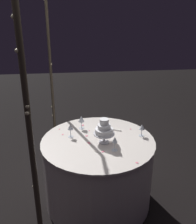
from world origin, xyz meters
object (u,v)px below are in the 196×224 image
object	(u,v)px
wine_glass_2	(115,140)
cake_knife	(110,129)
wine_glass_0	(70,128)
tiered_cake	(104,129)
decorative_arch	(43,78)
wine_glass_3	(142,127)
main_table	(98,172)
wine_glass_1	(81,119)

from	to	relation	value
wine_glass_2	cake_knife	world-z (taller)	wine_glass_2
wine_glass_2	cake_knife	distance (m)	0.47
wine_glass_0	tiered_cake	bearing A→B (deg)	-114.78
decorative_arch	cake_knife	world-z (taller)	decorative_arch
wine_glass_3	decorative_arch	bearing A→B (deg)	93.11
main_table	wine_glass_3	bearing A→B (deg)	-83.60
tiered_cake	wine_glass_3	distance (m)	0.44
wine_glass_0	wine_glass_3	bearing A→B (deg)	-94.32
decorative_arch	wine_glass_0	size ratio (longest dim) A/B	15.30
cake_knife	decorative_arch	bearing A→B (deg)	109.80
wine_glass_3	wine_glass_2	bearing A→B (deg)	128.08
decorative_arch	wine_glass_1	bearing A→B (deg)	-49.36
main_table	wine_glass_3	size ratio (longest dim) A/B	8.84
tiered_cake	wine_glass_2	distance (m)	0.19
wine_glass_1	cake_knife	distance (m)	0.35
main_table	wine_glass_0	distance (m)	0.59
main_table	wine_glass_1	world-z (taller)	wine_glass_1
main_table	cake_knife	distance (m)	0.50
cake_knife	tiered_cake	bearing A→B (deg)	159.33
tiered_cake	wine_glass_1	distance (m)	0.41
cake_knife	wine_glass_2	bearing A→B (deg)	176.63
main_table	cake_knife	size ratio (longest dim) A/B	4.43
main_table	wine_glass_0	size ratio (longest dim) A/B	8.07
tiered_cake	cake_knife	xyz separation A→B (m)	(0.29, -0.11, -0.15)
wine_glass_3	wine_glass_1	bearing A→B (deg)	68.52
main_table	wine_glass_2	distance (m)	0.57
tiered_cake	wine_glass_0	xyz separation A→B (m)	(0.16, 0.34, -0.04)
wine_glass_0	wine_glass_1	bearing A→B (deg)	-33.19
wine_glass_0	wine_glass_2	xyz separation A→B (m)	(-0.33, -0.43, -0.00)
tiered_cake	main_table	bearing A→B (deg)	51.61
wine_glass_0	cake_knife	distance (m)	0.48
wine_glass_2	wine_glass_3	world-z (taller)	wine_glass_2
decorative_arch	wine_glass_2	world-z (taller)	decorative_arch
decorative_arch	main_table	bearing A→B (deg)	-90.00
tiered_cake	wine_glass_2	world-z (taller)	tiered_cake
main_table	wine_glass_1	xyz separation A→B (m)	(0.31, 0.16, 0.51)
wine_glass_1	cake_knife	xyz separation A→B (m)	(-0.06, -0.33, -0.11)
main_table	wine_glass_0	bearing A→B (deg)	68.48
main_table	cake_knife	world-z (taller)	cake_knife
wine_glass_2	wine_glass_3	size ratio (longest dim) A/B	1.12
decorative_arch	cake_knife	size ratio (longest dim) A/B	8.38
decorative_arch	main_table	world-z (taller)	decorative_arch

